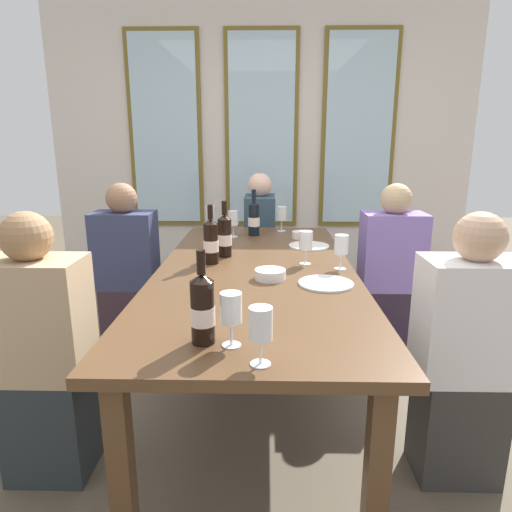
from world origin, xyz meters
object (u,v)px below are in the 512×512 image
tasting_bowl_1 (270,274)px  wine_glass_0 (233,219)px  wine_bottle_1 (211,242)px  seated_person_3 (465,358)px  wine_glass_4 (261,325)px  white_plate_1 (309,246)px  wine_bottle_2 (254,218)px  wine_bottle_0 (203,309)px  wine_glass_2 (231,309)px  seated_person_1 (390,276)px  seated_person_4 (260,245)px  wine_glass_6 (282,214)px  dining_table (256,282)px  white_plate_0 (326,283)px  wine_bottle_3 (225,236)px  seated_person_2 (42,357)px  wine_glass_5 (341,245)px  seated_person_0 (127,275)px  tasting_bowl_0 (301,235)px  wine_glass_1 (306,242)px  wine_glass_3 (210,213)px

tasting_bowl_1 → wine_glass_0: wine_glass_0 is taller
wine_bottle_1 → seated_person_3: seated_person_3 is taller
tasting_bowl_1 → wine_glass_4: size_ratio=0.82×
white_plate_1 → tasting_bowl_1: (-0.24, -0.65, 0.02)m
wine_bottle_1 → wine_bottle_2: (0.20, 0.71, 0.00)m
wine_bottle_0 → wine_glass_2: wine_bottle_0 is taller
seated_person_1 → seated_person_4: (-0.84, 0.86, 0.00)m
wine_glass_6 → dining_table: bearing=-99.5°
white_plate_0 → wine_glass_4: bearing=-110.7°
wine_bottle_3 → wine_glass_0: wine_bottle_3 is taller
seated_person_3 → seated_person_2: bearing=-179.1°
wine_bottle_0 → wine_glass_5: size_ratio=1.73×
tasting_bowl_1 → seated_person_0: 1.20m
seated_person_0 → seated_person_3: (1.68, -1.10, 0.00)m
tasting_bowl_0 → wine_bottle_2: bearing=163.6°
wine_bottle_0 → seated_person_3: seated_person_3 is taller
seated_person_0 → seated_person_4: same height
wine_bottle_0 → seated_person_3: (0.98, 0.33, -0.33)m
wine_glass_1 → wine_glass_3: (-0.60, 0.90, 0.00)m
white_plate_0 → white_plate_1: (-0.01, 0.73, 0.00)m
dining_table → wine_glass_1: 0.33m
dining_table → wine_glass_2: size_ratio=12.47×
seated_person_4 → seated_person_2: bearing=-112.9°
wine_bottle_3 → seated_person_4: bearing=81.7°
tasting_bowl_0 → wine_glass_2: 1.62m
wine_glass_3 → wine_glass_5: 1.25m
wine_bottle_3 → seated_person_1: seated_person_1 is taller
tasting_bowl_0 → seated_person_1: 0.63m
tasting_bowl_1 → dining_table: bearing=111.6°
tasting_bowl_0 → seated_person_4: (-0.28, 0.72, -0.24)m
wine_bottle_0 → white_plate_1: bearing=71.1°
dining_table → white_plate_0: size_ratio=8.89×
wine_bottle_1 → wine_glass_1: (0.49, -0.00, 0.00)m
white_plate_1 → wine_glass_4: size_ratio=1.39×
wine_glass_3 → tasting_bowl_1: bearing=-70.4°
wine_bottle_1 → tasting_bowl_1: wine_bottle_1 is taller
tasting_bowl_0 → wine_glass_0: 0.45m
wine_glass_3 → seated_person_3: seated_person_3 is taller
wine_bottle_1 → white_plate_0: bearing=-31.8°
wine_glass_2 → wine_glass_5: bearing=61.3°
wine_bottle_1 → seated_person_4: size_ratio=0.28×
white_plate_1 → seated_person_4: (-0.31, 0.96, -0.22)m
wine_glass_0 → wine_glass_4: (0.20, -1.74, 0.00)m
tasting_bowl_1 → white_plate_0: bearing=-17.0°
wine_glass_6 → seated_person_3: (0.68, -1.47, -0.34)m
wine_bottle_1 → wine_bottle_0: bearing=-84.7°
wine_bottle_1 → wine_glass_4: 1.12m
wine_glass_3 → wine_glass_4: bearing=-79.1°
wine_glass_0 → seated_person_1: bearing=-9.7°
white_plate_1 → seated_person_0: size_ratio=0.22×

